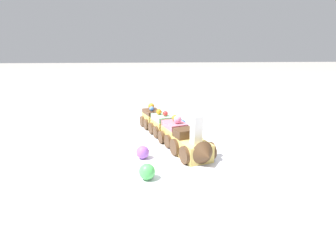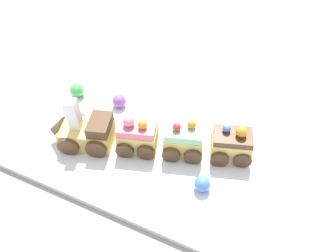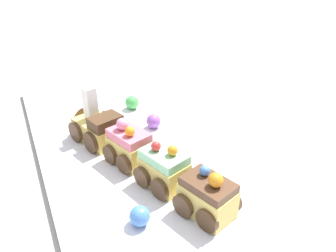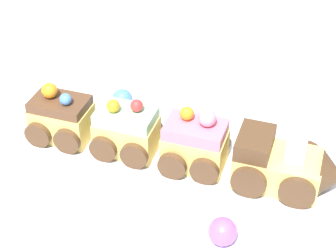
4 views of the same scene
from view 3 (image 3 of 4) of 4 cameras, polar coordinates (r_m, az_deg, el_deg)
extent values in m
plane|color=gray|center=(0.57, -3.00, -6.62)|extent=(10.00, 10.00, 0.00)
cube|color=white|center=(0.56, -3.02, -6.13)|extent=(0.80, 0.34, 0.01)
cube|color=#EACC66|center=(0.61, -12.07, -0.80)|extent=(0.11, 0.08, 0.04)
cube|color=#4C331E|center=(0.58, -10.87, 0.72)|extent=(0.05, 0.06, 0.02)
cone|color=#4C331E|center=(0.65, -14.85, 1.49)|extent=(0.04, 0.06, 0.05)
cube|color=white|center=(0.61, -13.18, 2.14)|extent=(0.03, 0.03, 0.02)
cube|color=white|center=(0.60, -13.39, 3.85)|extent=(0.03, 0.03, 0.02)
cube|color=white|center=(0.59, -13.61, 5.60)|extent=(0.03, 0.03, 0.02)
cylinder|color=#4C331E|center=(0.65, -10.92, 0.97)|extent=(0.04, 0.02, 0.04)
cylinder|color=#4C331E|center=(0.62, -15.82, -0.98)|extent=(0.04, 0.02, 0.04)
cylinder|color=#4C331E|center=(0.61, -8.25, -0.65)|extent=(0.04, 0.02, 0.04)
cylinder|color=#4C331E|center=(0.58, -13.35, -2.81)|extent=(0.04, 0.02, 0.04)
cube|color=#EACC66|center=(0.54, -6.67, -4.24)|extent=(0.08, 0.06, 0.04)
cube|color=#E57084|center=(0.53, -6.84, -1.66)|extent=(0.08, 0.06, 0.01)
sphere|color=orange|center=(0.51, -6.68, -0.94)|extent=(0.02, 0.02, 0.02)
sphere|color=pink|center=(0.53, -7.97, 0.34)|extent=(0.02, 0.02, 0.02)
cylinder|color=#4C331E|center=(0.57, -5.69, -2.88)|extent=(0.03, 0.02, 0.03)
cylinder|color=#4C331E|center=(0.55, -10.09, -4.90)|extent=(0.03, 0.02, 0.03)
cylinder|color=#4C331E|center=(0.55, -3.20, -4.41)|extent=(0.03, 0.02, 0.03)
cylinder|color=#4C331E|center=(0.52, -7.69, -6.63)|extent=(0.03, 0.02, 0.03)
cube|color=#EACC66|center=(0.49, -0.71, -8.10)|extent=(0.08, 0.06, 0.04)
cube|color=#93DBA3|center=(0.47, -0.73, -5.39)|extent=(0.08, 0.06, 0.01)
sphere|color=orange|center=(0.46, 0.62, -4.33)|extent=(0.02, 0.02, 0.02)
sphere|color=red|center=(0.47, -2.11, -3.53)|extent=(0.02, 0.02, 0.01)
cylinder|color=#4C331E|center=(0.52, 0.03, -6.38)|extent=(0.03, 0.02, 0.03)
cylinder|color=#4C331E|center=(0.49, -4.55, -8.86)|extent=(0.03, 0.02, 0.03)
cylinder|color=#4C331E|center=(0.50, 3.08, -8.21)|extent=(0.03, 0.02, 0.03)
cylinder|color=#4C331E|center=(0.47, -1.53, -10.96)|extent=(0.03, 0.02, 0.03)
cube|color=#EACC66|center=(0.45, 6.85, -12.76)|extent=(0.08, 0.06, 0.04)
cube|color=brown|center=(0.43, 7.06, -10.09)|extent=(0.08, 0.06, 0.01)
sphere|color=orange|center=(0.41, 8.33, -9.31)|extent=(0.02, 0.02, 0.02)
sphere|color=#4C84E0|center=(0.43, 6.42, -7.72)|extent=(0.02, 0.02, 0.01)
cylinder|color=#4C331E|center=(0.48, 7.16, -10.59)|extent=(0.03, 0.02, 0.03)
cylinder|color=#4C331E|center=(0.44, 2.59, -13.71)|extent=(0.03, 0.02, 0.03)
cylinder|color=#4C331E|center=(0.46, 10.89, -12.68)|extent=(0.03, 0.02, 0.03)
cylinder|color=#4C331E|center=(0.43, 6.41, -16.16)|extent=(0.03, 0.02, 0.03)
sphere|color=#4C84E0|center=(0.44, -4.96, -15.36)|extent=(0.03, 0.03, 0.03)
sphere|color=#9956C6|center=(0.64, -2.54, 0.85)|extent=(0.03, 0.03, 0.03)
sphere|color=#4CBC56|center=(0.72, -6.29, 4.10)|extent=(0.03, 0.03, 0.03)
camera|label=1|loc=(1.08, -15.67, 23.44)|focal=28.00mm
camera|label=2|loc=(0.33, -84.12, 33.22)|focal=35.00mm
camera|label=4|loc=(0.90, 15.27, 35.13)|focal=60.00mm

